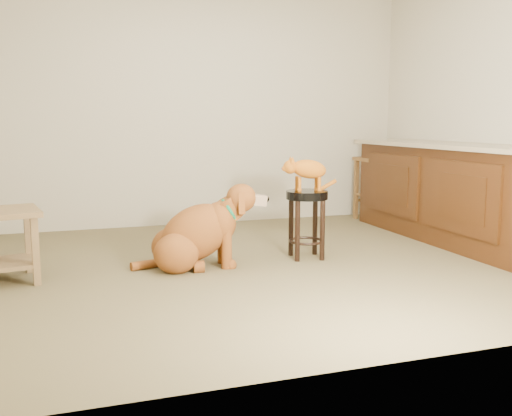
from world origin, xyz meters
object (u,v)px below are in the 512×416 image
object	(u,v)px
padded_stool	(307,210)
tabby_kitten	(306,170)
wood_stool	(375,188)
side_table	(2,235)
golden_retriever	(197,235)

from	to	relation	value
padded_stool	tabby_kitten	world-z (taller)	tabby_kitten
padded_stool	wood_stool	xyz separation A→B (m)	(1.49, 1.46, -0.02)
padded_stool	side_table	distance (m)	2.35
wood_stool	padded_stool	bearing A→B (deg)	-135.50
padded_stool	side_table	xyz separation A→B (m)	(-2.35, 0.00, -0.06)
padded_stool	golden_retriever	bearing A→B (deg)	-178.53
side_table	tabby_kitten	distance (m)	2.38
wood_stool	tabby_kitten	xyz separation A→B (m)	(-1.50, -1.46, 0.36)
padded_stool	tabby_kitten	distance (m)	0.34
wood_stool	side_table	world-z (taller)	wood_stool
side_table	tabby_kitten	world-z (taller)	tabby_kitten
tabby_kitten	wood_stool	bearing A→B (deg)	51.78
golden_retriever	wood_stool	bearing A→B (deg)	36.16
padded_stool	golden_retriever	size ratio (longest dim) A/B	0.52
wood_stool	golden_retriever	xyz separation A→B (m)	(-2.43, -1.49, -0.12)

